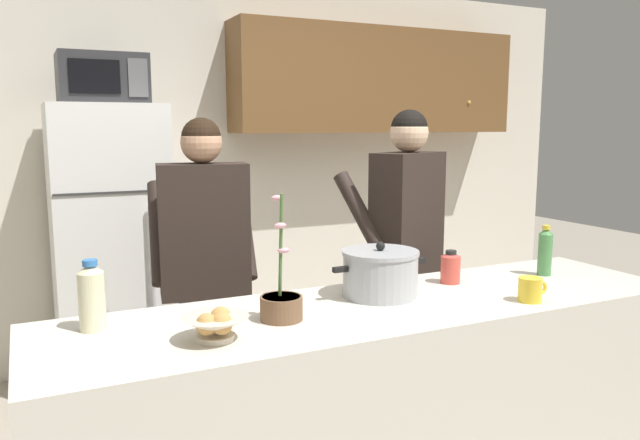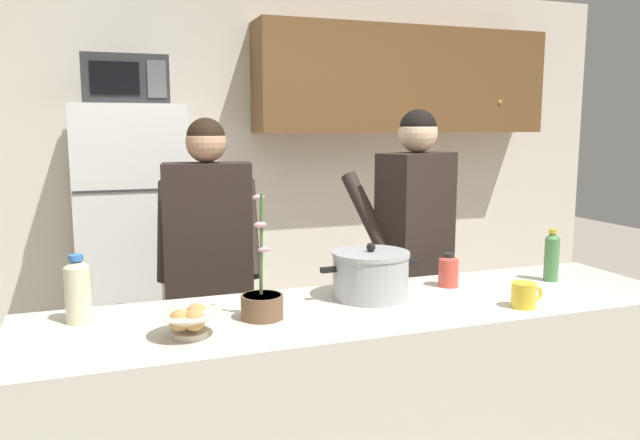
{
  "view_description": "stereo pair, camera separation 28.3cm",
  "coord_description": "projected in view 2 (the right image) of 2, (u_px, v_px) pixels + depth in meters",
  "views": [
    {
      "loc": [
        -1.22,
        -1.97,
        1.6
      ],
      "look_at": [
        0.0,
        0.55,
        1.17
      ],
      "focal_mm": 34.94,
      "sensor_mm": 36.0,
      "label": 1
    },
    {
      "loc": [
        -0.95,
        -2.08,
        1.6
      ],
      "look_at": [
        0.0,
        0.55,
        1.17
      ],
      "focal_mm": 34.94,
      "sensor_mm": 36.0,
      "label": 2
    }
  ],
  "objects": [
    {
      "name": "bottle_near_edge",
      "position": [
        552.0,
        256.0,
        2.72
      ],
      "size": [
        0.06,
        0.06,
        0.23
      ],
      "color": "#4C8C4C",
      "rests_on": "kitchen_island"
    },
    {
      "name": "refrigerator",
      "position": [
        132.0,
        246.0,
        3.83
      ],
      "size": [
        0.64,
        0.68,
        1.72
      ],
      "color": "white",
      "rests_on": "ground"
    },
    {
      "name": "person_near_pot",
      "position": [
        209.0,
        247.0,
        3.0
      ],
      "size": [
        0.55,
        0.48,
        1.63
      ],
      "color": "#33384C",
      "rests_on": "ground"
    },
    {
      "name": "kitchen_island",
      "position": [
        368.0,
        419.0,
        2.43
      ],
      "size": [
        2.56,
        0.68,
        0.92
      ],
      "primitive_type": "cube",
      "color": "silver",
      "rests_on": "ground"
    },
    {
      "name": "person_by_sink",
      "position": [
        414.0,
        233.0,
        3.2
      ],
      "size": [
        0.62,
        0.57,
        1.68
      ],
      "color": "#33384C",
      "rests_on": "ground"
    },
    {
      "name": "bottle_mid_counter",
      "position": [
        78.0,
        290.0,
        2.14
      ],
      "size": [
        0.09,
        0.09,
        0.24
      ],
      "color": "beige",
      "rests_on": "kitchen_island"
    },
    {
      "name": "coffee_mug",
      "position": [
        524.0,
        295.0,
        2.33
      ],
      "size": [
        0.13,
        0.09,
        0.1
      ],
      "color": "yellow",
      "rests_on": "kitchen_island"
    },
    {
      "name": "back_wall_unit",
      "position": [
        276.0,
        147.0,
        4.46
      ],
      "size": [
        6.0,
        0.48,
        2.6
      ],
      "color": "silver",
      "rests_on": "ground"
    },
    {
      "name": "cooking_pot",
      "position": [
        371.0,
        274.0,
        2.46
      ],
      "size": [
        0.42,
        0.31,
        0.22
      ],
      "color": "#ADAFB5",
      "rests_on": "kitchen_island"
    },
    {
      "name": "microwave",
      "position": [
        125.0,
        80.0,
        3.66
      ],
      "size": [
        0.48,
        0.37,
        0.28
      ],
      "color": "#2D2D30",
      "rests_on": "refrigerator"
    },
    {
      "name": "potted_orchid",
      "position": [
        262.0,
        301.0,
        2.2
      ],
      "size": [
        0.15,
        0.15,
        0.45
      ],
      "color": "brown",
      "rests_on": "kitchen_island"
    },
    {
      "name": "bottle_far_corner",
      "position": [
        448.0,
        270.0,
        2.63
      ],
      "size": [
        0.09,
        0.09,
        0.14
      ],
      "color": "#D84C3F",
      "rests_on": "kitchen_island"
    },
    {
      "name": "bread_bowl",
      "position": [
        189.0,
        322.0,
        2.0
      ],
      "size": [
        0.22,
        0.22,
        0.1
      ],
      "color": "beige",
      "rests_on": "kitchen_island"
    }
  ]
}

